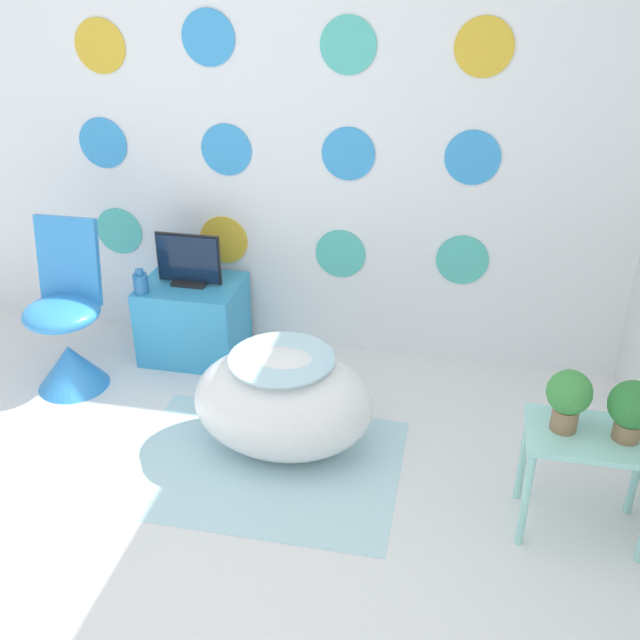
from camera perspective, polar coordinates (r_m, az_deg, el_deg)
The scene contains 11 objects.
ground_plane at distance 2.90m, azimuth -13.57°, elevation -22.29°, with size 12.00×12.00×0.00m, color white.
wall_back_dotted at distance 3.98m, azimuth -2.89°, elevation 15.00°, with size 4.70×0.05×2.60m.
rug at distance 3.49m, azimuth -4.25°, elevation -10.93°, with size 1.23×0.92×0.01m.
bathtub at distance 3.44m, azimuth -2.86°, elevation -6.29°, with size 0.83×0.58×0.51m.
chair at distance 4.11m, azimuth -18.68°, elevation -1.33°, with size 0.39×0.39×0.89m.
tv_cabinet at distance 4.26m, azimuth -9.60°, elevation 0.05°, with size 0.54×0.43×0.44m.
tv at distance 4.11m, azimuth -9.98°, elevation 4.36°, with size 0.36×0.12×0.29m.
vase at distance 4.09m, azimuth -13.51°, elevation 2.79°, with size 0.08×0.08×0.13m.
side_table at distance 3.12m, azimuth 19.86°, elevation -9.44°, with size 0.50×0.33×0.47m.
potted_plant_left at distance 2.98m, azimuth 18.41°, elevation -5.55°, with size 0.17×0.17×0.25m.
potted_plant_right at distance 3.01m, azimuth 22.69°, elevation -6.19°, with size 0.18×0.18×0.24m.
Camera 1 is at (0.98, -1.62, 2.20)m, focal length 42.00 mm.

